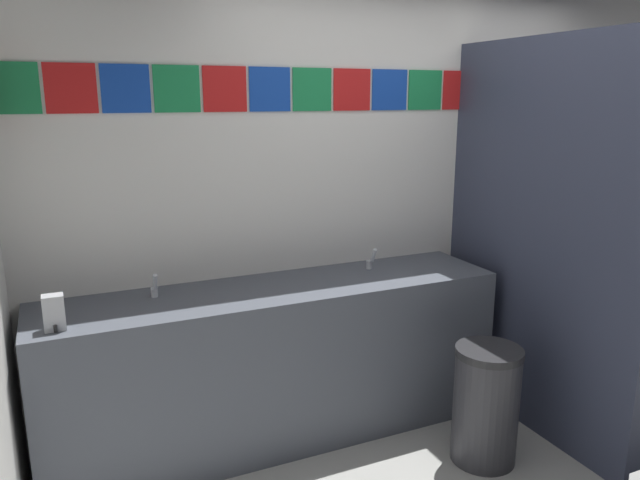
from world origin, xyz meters
The scene contains 8 objects.
wall_back centered at (0.00, 1.46, 1.42)m, with size 4.54×0.09×2.82m.
vanity_counter centered at (-0.96, 1.14, 0.45)m, with size 2.51×0.57×0.88m.
faucet_left centered at (-1.59, 1.23, 0.94)m, with size 0.04×0.10×0.14m.
faucet_right centered at (-0.34, 1.23, 0.94)m, with size 0.04×0.10×0.14m.
soap_dispenser centered at (-2.07, 0.98, 0.96)m, with size 0.09×0.09×0.16m.
stall_divider centered at (0.57, 0.44, 1.10)m, with size 0.92×1.46×2.20m.
toilet centered at (0.94, 1.06, 0.30)m, with size 0.39×0.49×0.74m.
trash_bin centered at (-0.06, 0.47, 0.32)m, with size 0.35×0.35×0.63m.
Camera 1 is at (-2.02, -1.76, 1.89)m, focal length 33.61 mm.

